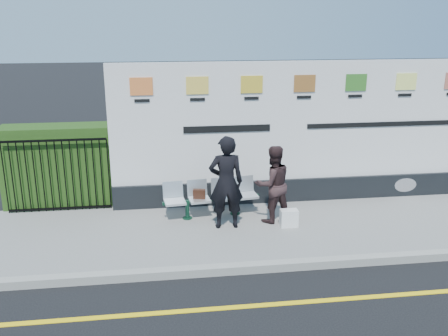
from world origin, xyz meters
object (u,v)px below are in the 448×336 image
Objects in this scene: billboard at (301,142)px; woman_left at (226,182)px; bench at (211,207)px; woman_right at (273,184)px.

billboard reaches higher than woman_left.
woman_right reaches higher than bench.
woman_right is at bearing -170.69° from woman_left.
woman_right is at bearing -25.33° from bench.
woman_right is (0.93, 0.16, -0.13)m from woman_left.
billboard reaches higher than woman_right.
woman_left is at bearing -144.58° from billboard.
billboard is 2.23m from woman_left.
woman_left is (0.22, -0.56, 0.69)m from bench.
billboard is 5.24× the size of woman_right.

